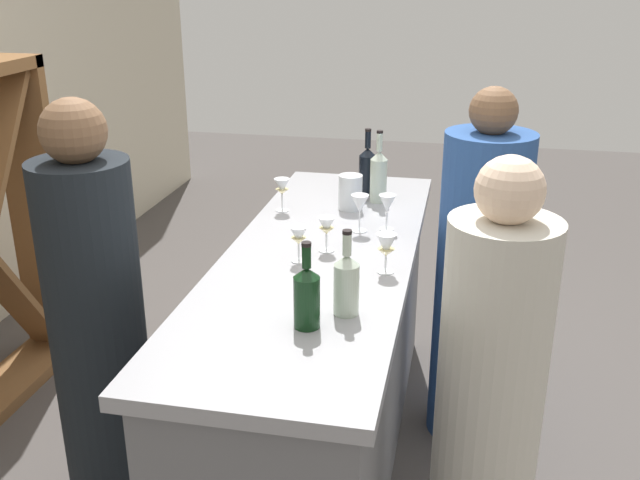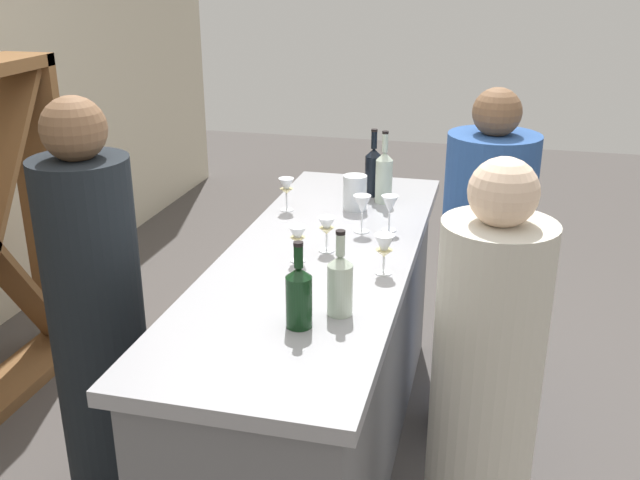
% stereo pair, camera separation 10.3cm
% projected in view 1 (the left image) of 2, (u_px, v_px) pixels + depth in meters
% --- Properties ---
extents(ground_plane, '(12.00, 12.00, 0.00)m').
position_uv_depth(ground_plane, '(320.00, 455.00, 3.20)').
color(ground_plane, '#4C4744').
extents(bar_counter, '(2.22, 0.73, 0.97)m').
position_uv_depth(bar_counter, '(320.00, 358.00, 3.02)').
color(bar_counter, slate).
rests_on(bar_counter, ground).
extents(wine_bottle_leftmost_dark_green, '(0.08, 0.08, 0.28)m').
position_uv_depth(wine_bottle_leftmost_dark_green, '(307.00, 295.00, 2.23)').
color(wine_bottle_leftmost_dark_green, black).
rests_on(wine_bottle_leftmost_dark_green, bar_counter).
extents(wine_bottle_second_left_clear_pale, '(0.08, 0.08, 0.29)m').
position_uv_depth(wine_bottle_second_left_clear_pale, '(346.00, 283.00, 2.31)').
color(wine_bottle_second_left_clear_pale, '#B7C6B2').
rests_on(wine_bottle_second_left_clear_pale, bar_counter).
extents(wine_bottle_center_clear_pale, '(0.08, 0.08, 0.34)m').
position_uv_depth(wine_bottle_center_clear_pale, '(379.00, 175.00, 3.40)').
color(wine_bottle_center_clear_pale, '#B7C6B2').
rests_on(wine_bottle_center_clear_pale, bar_counter).
extents(wine_bottle_second_right_near_black, '(0.08, 0.08, 0.33)m').
position_uv_depth(wine_bottle_second_right_near_black, '(367.00, 170.00, 3.50)').
color(wine_bottle_second_right_near_black, black).
rests_on(wine_bottle_second_right_near_black, bar_counter).
extents(wine_glass_near_left, '(0.07, 0.07, 0.15)m').
position_uv_depth(wine_glass_near_left, '(386.00, 247.00, 2.63)').
color(wine_glass_near_left, white).
rests_on(wine_glass_near_left, bar_counter).
extents(wine_glass_near_center, '(0.07, 0.07, 0.15)m').
position_uv_depth(wine_glass_near_center, '(387.00, 205.00, 3.04)').
color(wine_glass_near_center, white).
rests_on(wine_glass_near_center, bar_counter).
extents(wine_glass_near_right, '(0.08, 0.08, 0.16)m').
position_uv_depth(wine_glass_near_right, '(360.00, 205.00, 3.02)').
color(wine_glass_near_right, white).
rests_on(wine_glass_near_right, bar_counter).
extents(wine_glass_far_left, '(0.07, 0.07, 0.14)m').
position_uv_depth(wine_glass_far_left, '(326.00, 228.00, 2.82)').
color(wine_glass_far_left, white).
rests_on(wine_glass_far_left, bar_counter).
extents(wine_glass_far_center, '(0.07, 0.07, 0.14)m').
position_uv_depth(wine_glass_far_center, '(299.00, 238.00, 2.72)').
color(wine_glass_far_center, white).
rests_on(wine_glass_far_center, bar_counter).
extents(wine_glass_far_right, '(0.07, 0.07, 0.15)m').
position_uv_depth(wine_glass_far_right, '(282.00, 188.00, 3.28)').
color(wine_glass_far_right, white).
rests_on(wine_glass_far_right, bar_counter).
extents(water_pitcher, '(0.11, 0.11, 0.16)m').
position_uv_depth(water_pitcher, '(350.00, 192.00, 3.31)').
color(water_pitcher, silver).
rests_on(water_pitcher, bar_counter).
extents(person_left_guest, '(0.37, 0.37, 1.58)m').
position_uv_depth(person_left_guest, '(478.00, 285.00, 3.13)').
color(person_left_guest, '#284C8C').
rests_on(person_left_guest, ground).
extents(person_center_guest, '(0.41, 0.41, 1.51)m').
position_uv_depth(person_center_guest, '(490.00, 396.00, 2.39)').
color(person_center_guest, beige).
rests_on(person_center_guest, ground).
extents(person_right_guest, '(0.37, 0.37, 1.62)m').
position_uv_depth(person_right_guest, '(98.00, 329.00, 2.70)').
color(person_right_guest, black).
rests_on(person_right_guest, ground).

